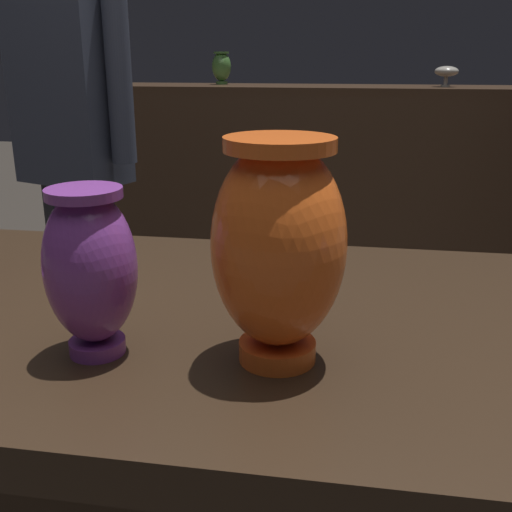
# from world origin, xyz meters

# --- Properties ---
(back_display_shelf) EXTENTS (2.60, 0.40, 0.99)m
(back_display_shelf) POSITION_xyz_m (0.00, 2.20, 0.49)
(back_display_shelf) COLOR #382619
(back_display_shelf) RESTS_ON ground_plane
(vase_centerpiece) EXTENTS (0.14, 0.14, 0.25)m
(vase_centerpiece) POSITION_xyz_m (0.07, -0.12, 0.93)
(vase_centerpiece) COLOR #E55B1E
(vase_centerpiece) RESTS_ON display_plinth
(vase_tall_behind) EXTENTS (0.10, 0.10, 0.19)m
(vase_tall_behind) POSITION_xyz_m (-0.14, -0.14, 0.90)
(vase_tall_behind) COLOR #7A388E
(vase_tall_behind) RESTS_ON display_plinth
(shelf_vase_right) EXTENTS (0.10, 0.10, 0.09)m
(shelf_vase_right) POSITION_xyz_m (0.52, 2.18, 1.05)
(shelf_vase_right) COLOR gray
(shelf_vase_right) RESTS_ON back_display_shelf
(shelf_vase_left) EXTENTS (0.09, 0.09, 0.15)m
(shelf_vase_left) POSITION_xyz_m (-0.52, 2.27, 1.07)
(shelf_vase_left) COLOR #477A38
(shelf_vase_left) RESTS_ON back_display_shelf
(visitor_near_left) EXTENTS (0.45, 0.28, 1.53)m
(visitor_near_left) POSITION_xyz_m (-0.70, 1.00, 0.90)
(visitor_near_left) COLOR #232328
(visitor_near_left) RESTS_ON ground_plane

